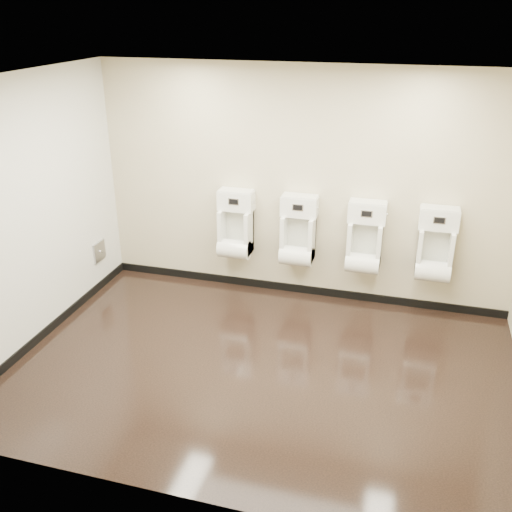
{
  "coord_description": "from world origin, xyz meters",
  "views": [
    {
      "loc": [
        1.23,
        -4.64,
        3.39
      ],
      "look_at": [
        -0.23,
        0.55,
        0.99
      ],
      "focal_mm": 40.0,
      "sensor_mm": 36.0,
      "label": 1
    }
  ],
  "objects_px": {
    "urinal_2": "(365,242)",
    "urinal_3": "(435,250)",
    "urinal_0": "(235,229)",
    "access_panel": "(99,251)",
    "urinal_1": "(298,236)"
  },
  "relations": [
    {
      "from": "access_panel",
      "to": "urinal_2",
      "type": "xyz_separation_m",
      "value": [
        3.27,
        0.4,
        0.33
      ]
    },
    {
      "from": "access_panel",
      "to": "urinal_0",
      "type": "relative_size",
      "value": 0.3
    },
    {
      "from": "urinal_3",
      "to": "urinal_2",
      "type": "bearing_deg",
      "value": 180.0
    },
    {
      "from": "urinal_3",
      "to": "access_panel",
      "type": "bearing_deg",
      "value": -174.35
    },
    {
      "from": "access_panel",
      "to": "urinal_3",
      "type": "relative_size",
      "value": 0.3
    },
    {
      "from": "access_panel",
      "to": "urinal_0",
      "type": "height_order",
      "value": "urinal_0"
    },
    {
      "from": "access_panel",
      "to": "urinal_1",
      "type": "xyz_separation_m",
      "value": [
        2.48,
        0.4,
        0.33
      ]
    },
    {
      "from": "access_panel",
      "to": "urinal_3",
      "type": "distance_m",
      "value": 4.1
    },
    {
      "from": "urinal_2",
      "to": "urinal_3",
      "type": "distance_m",
      "value": 0.79
    },
    {
      "from": "urinal_1",
      "to": "urinal_2",
      "type": "relative_size",
      "value": 1.0
    },
    {
      "from": "access_panel",
      "to": "urinal_3",
      "type": "height_order",
      "value": "urinal_3"
    },
    {
      "from": "urinal_0",
      "to": "urinal_3",
      "type": "relative_size",
      "value": 1.0
    },
    {
      "from": "urinal_0",
      "to": "urinal_1",
      "type": "relative_size",
      "value": 1.0
    },
    {
      "from": "urinal_2",
      "to": "urinal_3",
      "type": "bearing_deg",
      "value": 0.0
    },
    {
      "from": "urinal_0",
      "to": "urinal_3",
      "type": "height_order",
      "value": "same"
    }
  ]
}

